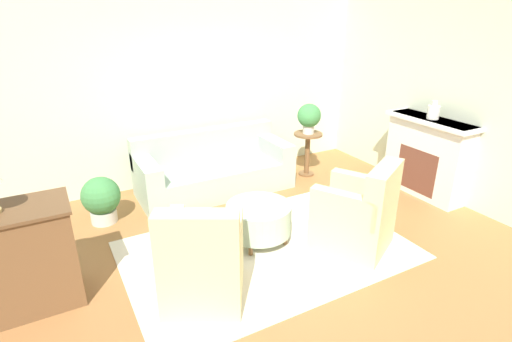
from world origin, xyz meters
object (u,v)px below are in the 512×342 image
(dresser, at_px, (5,262))
(potted_plant_on_side_table, at_px, (309,117))
(armchair_right, at_px, (358,216))
(vase_mantel_near, at_px, (433,112))
(ottoman_table, at_px, (259,218))
(side_table, at_px, (307,148))
(armchair_left, at_px, (203,263))
(couch, at_px, (214,170))
(potted_plant_floor, at_px, (101,198))

(dresser, relative_size, potted_plant_on_side_table, 2.49)
(armchair_right, distance_m, vase_mantel_near, 2.11)
(armchair_right, relative_size, potted_plant_on_side_table, 2.17)
(vase_mantel_near, relative_size, potted_plant_on_side_table, 0.53)
(ottoman_table, distance_m, dresser, 2.51)
(armchair_right, distance_m, potted_plant_on_side_table, 2.26)
(vase_mantel_near, height_order, potted_plant_on_side_table, vase_mantel_near)
(ottoman_table, relative_size, side_table, 1.07)
(side_table, bearing_deg, armchair_left, -141.96)
(couch, xyz_separation_m, side_table, (1.57, -0.19, 0.16))
(ottoman_table, distance_m, potted_plant_on_side_table, 2.28)
(couch, relative_size, potted_plant_on_side_table, 4.73)
(couch, xyz_separation_m, armchair_left, (-1.05, -2.23, 0.09))
(side_table, distance_m, dresser, 4.39)
(armchair_left, relative_size, armchair_right, 1.00)
(couch, distance_m, dresser, 3.03)
(armchair_right, distance_m, potted_plant_floor, 3.15)
(armchair_right, xyz_separation_m, dresser, (-3.42, 0.70, 0.11))
(side_table, bearing_deg, vase_mantel_near, -52.69)
(couch, relative_size, potted_plant_floor, 3.67)
(potted_plant_on_side_table, bearing_deg, vase_mantel_near, -52.69)
(vase_mantel_near, height_order, potted_plant_floor, vase_mantel_near)
(armchair_right, relative_size, dresser, 0.87)
(dresser, bearing_deg, vase_mantel_near, -0.60)
(side_table, relative_size, potted_plant_on_side_table, 1.50)
(dresser, bearing_deg, armchair_right, -11.56)
(ottoman_table, relative_size, potted_plant_floor, 1.24)
(dresser, bearing_deg, couch, 30.41)
(armchair_right, height_order, side_table, armchair_right)
(armchair_left, distance_m, armchair_right, 1.86)
(armchair_left, height_order, side_table, armchair_left)
(potted_plant_floor, bearing_deg, side_table, 0.91)
(dresser, bearing_deg, ottoman_table, -1.18)
(armchair_right, distance_m, ottoman_table, 1.13)
(side_table, bearing_deg, potted_plant_on_side_table, 0.00)
(armchair_left, bearing_deg, vase_mantel_near, 9.93)
(side_table, bearing_deg, armchair_right, -110.32)
(side_table, bearing_deg, potted_plant_floor, -179.09)
(vase_mantel_near, distance_m, potted_plant_on_side_table, 1.78)
(couch, xyz_separation_m, vase_mantel_near, (2.63, -1.59, 0.93))
(potted_plant_floor, bearing_deg, vase_mantel_near, -17.57)
(armchair_right, xyz_separation_m, ottoman_table, (-0.91, 0.65, -0.11))
(dresser, distance_m, potted_plant_on_side_table, 4.41)
(potted_plant_on_side_table, xyz_separation_m, potted_plant_floor, (-3.20, -0.05, -0.65))
(armchair_right, height_order, potted_plant_floor, armchair_right)
(armchair_left, distance_m, potted_plant_on_side_table, 3.37)
(armchair_right, height_order, ottoman_table, armchair_right)
(couch, relative_size, ottoman_table, 2.96)
(vase_mantel_near, bearing_deg, ottoman_table, 179.93)
(armchair_left, height_order, vase_mantel_near, vase_mantel_near)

